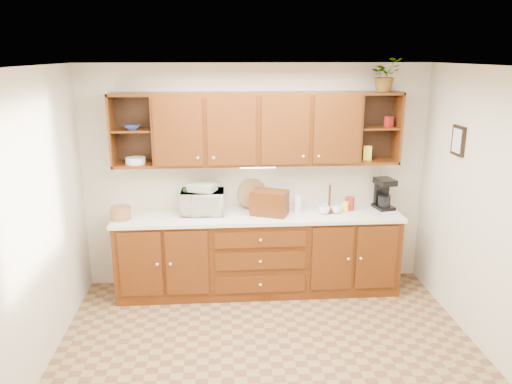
{
  "coord_description": "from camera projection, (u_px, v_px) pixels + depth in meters",
  "views": [
    {
      "loc": [
        -0.41,
        -3.91,
        2.7
      ],
      "look_at": [
        -0.05,
        1.15,
        1.28
      ],
      "focal_mm": 35.0,
      "sensor_mm": 36.0,
      "label": 1
    }
  ],
  "objects": [
    {
      "name": "undercabinet_light",
      "position": [
        258.0,
        167.0,
        5.6
      ],
      "size": [
        0.4,
        0.05,
        0.02
      ],
      "primitive_type": "cube",
      "color": "white",
      "rests_on": "upper_cabinets"
    },
    {
      "name": "pantry_box_yellow",
      "position": [
        367.0,
        153.0,
        5.69
      ],
      "size": [
        0.11,
        0.09,
        0.16
      ],
      "primitive_type": "cube",
      "rotation": [
        0.0,
        0.0,
        -0.24
      ],
      "color": "yellow",
      "rests_on": "upper_cabinets"
    },
    {
      "name": "left_wall",
      "position": [
        26.0,
        233.0,
        4.03
      ],
      "size": [
        0.0,
        3.5,
        3.5
      ],
      "primitive_type": "plane",
      "rotation": [
        1.57,
        0.0,
        1.57
      ],
      "color": "beige",
      "rests_on": "floor"
    },
    {
      "name": "back_wall",
      "position": [
        256.0,
        177.0,
        5.85
      ],
      "size": [
        4.0,
        0.0,
        4.0
      ],
      "primitive_type": "plane",
      "rotation": [
        1.57,
        0.0,
        0.0
      ],
      "color": "beige",
      "rests_on": "floor"
    },
    {
      "name": "woven_tray",
      "position": [
        252.0,
        207.0,
        5.88
      ],
      "size": [
        0.36,
        0.18,
        0.35
      ],
      "primitive_type": "cylinder",
      "rotation": [
        1.36,
        0.0,
        0.28
      ],
      "color": "#A37444",
      "rests_on": "countertop"
    },
    {
      "name": "base_cabinets",
      "position": [
        258.0,
        254.0,
        5.79
      ],
      "size": [
        3.2,
        0.6,
        0.9
      ],
      "primitive_type": "cube",
      "color": "#3C1B06",
      "rests_on": "floor"
    },
    {
      "name": "countertop",
      "position": [
        258.0,
        216.0,
        5.65
      ],
      "size": [
        3.24,
        0.64,
        0.04
      ],
      "primitive_type": "cube",
      "color": "white",
      "rests_on": "base_cabinets"
    },
    {
      "name": "potted_plant",
      "position": [
        385.0,
        75.0,
        5.43
      ],
      "size": [
        0.4,
        0.37,
        0.37
      ],
      "primitive_type": "imported",
      "rotation": [
        0.0,
        0.0,
        0.3
      ],
      "color": "#999999",
      "rests_on": "upper_cabinets"
    },
    {
      "name": "right_wall",
      "position": [
        502.0,
        221.0,
        4.31
      ],
      "size": [
        0.0,
        3.5,
        3.5
      ],
      "primitive_type": "plane",
      "rotation": [
        1.57,
        0.0,
        -1.57
      ],
      "color": "beige",
      "rests_on": "floor"
    },
    {
      "name": "floor",
      "position": [
        270.0,
        362.0,
        4.52
      ],
      "size": [
        4.0,
        4.0,
        0.0
      ],
      "primitive_type": "plane",
      "color": "olive",
      "rests_on": "ground"
    },
    {
      "name": "coffee_maker",
      "position": [
        384.0,
        194.0,
        5.83
      ],
      "size": [
        0.24,
        0.28,
        0.36
      ],
      "rotation": [
        0.0,
        0.0,
        0.19
      ],
      "color": "black",
      "rests_on": "countertop"
    },
    {
      "name": "canister_red",
      "position": [
        350.0,
        204.0,
        5.79
      ],
      "size": [
        0.14,
        0.14,
        0.15
      ],
      "primitive_type": "cylinder",
      "rotation": [
        0.0,
        0.0,
        0.43
      ],
      "color": "maroon",
      "rests_on": "countertop"
    },
    {
      "name": "bowl_stack",
      "position": [
        132.0,
        128.0,
        5.4
      ],
      "size": [
        0.18,
        0.18,
        0.04
      ],
      "primitive_type": "imported",
      "rotation": [
        0.0,
        0.0,
        0.02
      ],
      "color": "navy",
      "rests_on": "upper_cabinets"
    },
    {
      "name": "wicker_basket",
      "position": [
        121.0,
        213.0,
        5.46
      ],
      "size": [
        0.28,
        0.28,
        0.14
      ],
      "primitive_type": "cylinder",
      "rotation": [
        0.0,
        0.0,
        -0.31
      ],
      "color": "#A37444",
      "rests_on": "countertop"
    },
    {
      "name": "framed_picture",
      "position": [
        458.0,
        141.0,
        5.02
      ],
      "size": [
        0.03,
        0.24,
        0.3
      ],
      "primitive_type": "cube",
      "color": "black",
      "rests_on": "right_wall"
    },
    {
      "name": "wine_bottle",
      "position": [
        186.0,
        202.0,
        5.61
      ],
      "size": [
        0.08,
        0.08,
        0.3
      ],
      "primitive_type": "cylinder",
      "rotation": [
        0.0,
        0.0,
        -0.07
      ],
      "color": "black",
      "rests_on": "countertop"
    },
    {
      "name": "mug_tree",
      "position": [
        329.0,
        208.0,
        5.7
      ],
      "size": [
        0.3,
        0.3,
        0.33
      ],
      "rotation": [
        0.0,
        0.0,
        -0.36
      ],
      "color": "#3C1B06",
      "rests_on": "countertop"
    },
    {
      "name": "bread_box",
      "position": [
        270.0,
        203.0,
        5.6
      ],
      "size": [
        0.46,
        0.38,
        0.28
      ],
      "primitive_type": "cube",
      "rotation": [
        0.0,
        0.0,
        -0.39
      ],
      "color": "#3C1B06",
      "rests_on": "countertop"
    },
    {
      "name": "towel_stack",
      "position": [
        202.0,
        187.0,
        5.59
      ],
      "size": [
        0.35,
        0.31,
        0.09
      ],
      "primitive_type": "cube",
      "rotation": [
        0.0,
        0.0,
        -0.4
      ],
      "color": "#F2D672",
      "rests_on": "microwave"
    },
    {
      "name": "ceiling",
      "position": [
        273.0,
        67.0,
        3.82
      ],
      "size": [
        4.0,
        4.0,
        0.0
      ],
      "primitive_type": "plane",
      "rotation": [
        3.14,
        0.0,
        0.0
      ],
      "color": "white",
      "rests_on": "back_wall"
    },
    {
      "name": "pantry_box_red",
      "position": [
        389.0,
        122.0,
        5.59
      ],
      "size": [
        0.1,
        0.09,
        0.12
      ],
      "primitive_type": "cube",
      "rotation": [
        0.0,
        0.0,
        0.43
      ],
      "color": "maroon",
      "rests_on": "upper_cabinets"
    },
    {
      "name": "canister_yellow",
      "position": [
        345.0,
        207.0,
        5.73
      ],
      "size": [
        0.1,
        0.1,
        0.11
      ],
      "primitive_type": "cylinder",
      "rotation": [
        0.0,
        0.0,
        0.13
      ],
      "color": "yellow",
      "rests_on": "countertop"
    },
    {
      "name": "microwave",
      "position": [
        203.0,
        202.0,
        5.64
      ],
      "size": [
        0.49,
        0.33,
        0.27
      ],
      "primitive_type": "imported",
      "rotation": [
        0.0,
        0.0,
        -0.01
      ],
      "color": "silver",
      "rests_on": "countertop"
    },
    {
      "name": "plate_stack",
      "position": [
        136.0,
        160.0,
        5.51
      ],
      "size": [
        0.27,
        0.27,
        0.07
      ],
      "primitive_type": "cylinder",
      "rotation": [
        0.0,
        0.0,
        0.3
      ],
      "color": "white",
      "rests_on": "upper_cabinets"
    },
    {
      "name": "canister_white",
      "position": [
        297.0,
        204.0,
        5.7
      ],
      "size": [
        0.09,
        0.09,
        0.19
      ],
      "primitive_type": "cylinder",
      "rotation": [
        0.0,
        0.0,
        -0.05
      ],
      "color": "white",
      "rests_on": "countertop"
    },
    {
      "name": "upper_cabinets",
      "position": [
        258.0,
        129.0,
        5.53
      ],
      "size": [
        3.2,
        0.33,
        0.8
      ],
      "color": "#3C1B06",
      "rests_on": "back_wall"
    }
  ]
}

